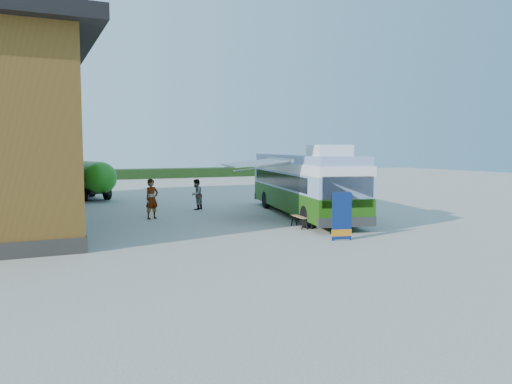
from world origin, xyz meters
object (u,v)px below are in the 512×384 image
banner (342,221)px  person_b (196,194)px  person_a (152,199)px  slurry_tanker (87,177)px  bus (303,182)px  picnic_table (312,213)px

banner → person_b: size_ratio=1.06×
banner → person_a: (-4.84, 8.16, 0.22)m
slurry_tanker → bus: bearing=-70.7°
banner → picnic_table: bearing=90.7°
person_b → picnic_table: bearing=64.2°
slurry_tanker → banner: bearing=-85.7°
bus → person_b: 5.94m
bus → banner: bus is taller
person_a → slurry_tanker: bearing=76.2°
banner → slurry_tanker: size_ratio=0.27×
person_b → slurry_tanker: size_ratio=0.25×
person_b → bus: bearing=88.0°
banner → slurry_tanker: slurry_tanker is taller
banner → picnic_table: banner is taller
bus → person_a: bus is taller
person_a → person_b: bearing=17.2°
slurry_tanker → person_b: bearing=-75.9°
banner → person_a: 9.49m
picnic_table → person_b: (-2.54, 7.53, 0.23)m
person_a → slurry_tanker: 10.91m
banner → person_a: person_a is taller
bus → person_b: bearing=144.4°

